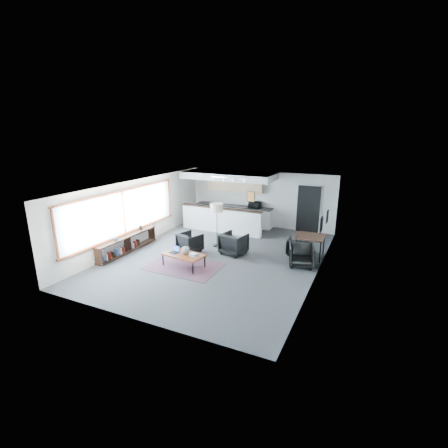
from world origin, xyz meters
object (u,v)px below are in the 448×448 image
at_px(microwave, 255,204).
at_px(dining_chair_far, 297,247).
at_px(armchair_right, 234,243).
at_px(ceramic_pot, 185,250).
at_px(dining_table, 311,238).
at_px(book_stack, 194,255).
at_px(laptop, 175,250).
at_px(armchair_left, 190,241).
at_px(coffee_table, 184,255).
at_px(dining_chair_near, 301,256).
at_px(floor_lamp, 217,209).

bearing_deg(microwave, dining_chair_far, -38.59).
relative_size(armchair_right, microwave, 1.61).
relative_size(ceramic_pot, dining_table, 0.29).
bearing_deg(ceramic_pot, dining_chair_far, 41.22).
bearing_deg(book_stack, armchair_right, 70.24).
bearing_deg(laptop, armchair_left, 110.49).
relative_size(coffee_table, dining_table, 1.53).
xyz_separation_m(armchair_right, dining_chair_far, (2.15, 0.92, -0.14)).
distance_m(book_stack, dining_table, 4.22).
bearing_deg(ceramic_pot, laptop, 177.62).
bearing_deg(dining_chair_near, ceramic_pot, -168.95).
xyz_separation_m(armchair_left, dining_chair_far, (3.74, 1.41, -0.10)).
bearing_deg(dining_chair_far, dining_chair_near, 109.47).
xyz_separation_m(dining_chair_near, dining_chair_far, (-0.37, 1.00, -0.05)).
relative_size(floor_lamp, microwave, 3.23).
distance_m(laptop, armchair_left, 1.33).
xyz_separation_m(laptop, dining_table, (4.00, 2.65, 0.22)).
height_order(laptop, book_stack, laptop).
bearing_deg(coffee_table, microwave, 92.17).
distance_m(ceramic_pot, armchair_right, 2.06).
xyz_separation_m(armchair_right, floor_lamp, (-0.93, 0.47, 1.07)).
distance_m(coffee_table, dining_chair_near, 3.96).
bearing_deg(armchair_left, dining_chair_near, -155.38).
bearing_deg(floor_lamp, ceramic_pot, -90.92).
height_order(book_stack, dining_chair_far, dining_chair_far).
height_order(dining_chair_far, microwave, microwave).
xyz_separation_m(armchair_left, microwave, (1.08, 4.10, 0.72)).
height_order(laptop, microwave, microwave).
bearing_deg(book_stack, microwave, 88.56).
xyz_separation_m(armchair_left, dining_table, (4.21, 1.34, 0.34)).
distance_m(coffee_table, microwave, 5.50).
distance_m(laptop, book_stack, 0.74).
relative_size(coffee_table, dining_chair_near, 2.11).
height_order(floor_lamp, microwave, floor_lamp).
bearing_deg(dining_chair_near, microwave, 113.96).
distance_m(coffee_table, ceramic_pot, 0.19).
height_order(ceramic_pot, armchair_right, armchair_right).
distance_m(armchair_left, microwave, 4.30).
bearing_deg(dining_table, book_stack, -140.81).
relative_size(laptop, floor_lamp, 0.20).
height_order(floor_lamp, dining_table, floor_lamp).
bearing_deg(ceramic_pot, floor_lamp, 89.08).
bearing_deg(floor_lamp, book_stack, -82.95).
distance_m(armchair_left, dining_chair_far, 4.00).
bearing_deg(armchair_left, dining_table, -143.29).
bearing_deg(coffee_table, ceramic_pot, 12.40).
bearing_deg(floor_lamp, armchair_left, -124.82).
height_order(armchair_right, floor_lamp, floor_lamp).
distance_m(coffee_table, armchair_left, 1.44).
height_order(ceramic_pot, dining_chair_far, ceramic_pot).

